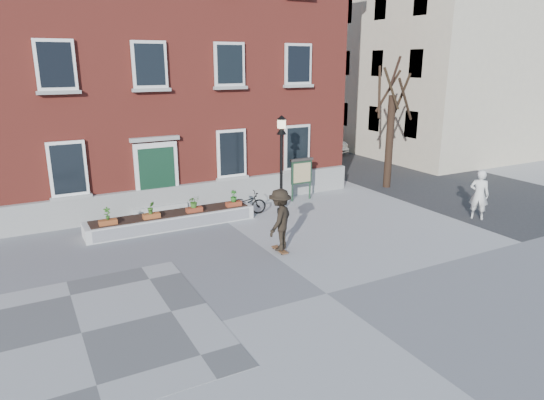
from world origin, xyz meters
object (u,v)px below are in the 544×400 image
bicycle (244,204)px  skateboarder (280,220)px  lamp_post (281,151)px  notice_board (301,172)px  bystander (479,195)px  parked_car (319,142)px

bicycle → skateboarder: skateboarder is taller
lamp_post → notice_board: 2.48m
bystander → lamp_post: (-6.36, 4.25, 1.56)m
lamp_post → notice_board: lamp_post is taller
parked_car → notice_board: size_ratio=2.24×
skateboarder → parked_car: bearing=52.6°
notice_board → parked_car: bearing=52.8°
lamp_post → parked_car: bearing=50.3°
parked_car → bystander: bearing=-110.1°
skateboarder → notice_board: bearing=52.1°
parked_car → notice_board: (-7.12, -9.39, 0.57)m
bicycle → bystander: bystander is taller
parked_car → bystander: (-2.48, -14.89, 0.29)m
parked_car → skateboarder: skateboarder is taller
bicycle → lamp_post: bearing=-99.7°
parked_car → lamp_post: lamp_post is taller
lamp_post → skateboarder: size_ratio=1.89×
bystander → notice_board: bearing=6.1°
bicycle → lamp_post: size_ratio=0.45×
lamp_post → skateboarder: 4.37m
parked_car → skateboarder: 17.91m
parked_car → skateboarder: size_ratio=2.01×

